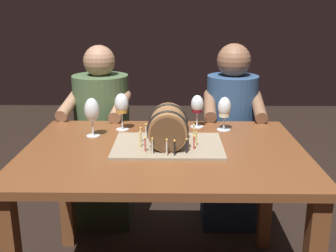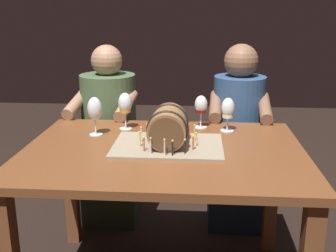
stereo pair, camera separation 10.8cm
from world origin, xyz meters
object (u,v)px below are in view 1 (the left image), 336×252
Objects in this scene: barrel_cake at (168,131)px; wine_glass_white at (224,109)px; wine_glass_amber at (122,105)px; wine_glass_empty at (92,111)px; dining_table at (164,171)px; wine_glass_red at (197,106)px; person_seated_right at (230,146)px; person_seated_left at (103,144)px.

barrel_cake reaches higher than wine_glass_white.
wine_glass_amber and wine_glass_empty have the same top height.
dining_table is 7.24× the size of wine_glass_white.
barrel_cake is 2.58× the size of wine_glass_amber.
wine_glass_red is 0.56m from wine_glass_empty.
wine_glass_white is at bearing 44.16° from dining_table.
person_seated_right is at bearing 32.43° from wine_glass_amber.
person_seated_left is 0.99× the size of person_seated_right.
dining_table is at bearing -52.90° from wine_glass_amber.
wine_glass_red is at bearing 157.77° from wine_glass_white.
wine_glass_amber is (-0.53, -0.00, 0.02)m from wine_glass_white.
person_seated_left is at bearing 114.12° from wine_glass_amber.
wine_glass_white is 0.15m from wine_glass_red.
barrel_cake is 0.40m from wine_glass_white.
dining_table is at bearing -135.84° from wine_glass_white.
wine_glass_amber is (-0.24, 0.27, 0.05)m from barrel_cake.
person_seated_right is (0.63, 0.40, -0.36)m from wine_glass_amber.
wine_glass_empty is (-0.13, -0.11, -0.00)m from wine_glass_amber.
person_seated_right reaches higher than wine_glass_white.
person_seated_right is (0.40, 0.70, -0.11)m from dining_table.
person_seated_left reaches higher than dining_table.
wine_glass_red is 0.15× the size of person_seated_left.
wine_glass_white is (0.29, 0.27, 0.04)m from barrel_cake.
person_seated_left is at bearing 95.10° from wine_glass_empty.
barrel_cake is 2.88× the size of wine_glass_red.
barrel_cake is 0.41m from wine_glass_empty.
wine_glass_white is 0.91× the size of wine_glass_empty.
wine_glass_empty is at bearing -139.24° from wine_glass_amber.
wine_glass_empty is (-0.38, 0.16, 0.05)m from barrel_cake.
wine_glass_white reaches higher than dining_table.
wine_glass_amber is (-0.22, 0.30, 0.24)m from dining_table.
wine_glass_red is 0.40m from wine_glass_amber.
wine_glass_empty is 0.98m from person_seated_right.
wine_glass_empty reaches higher than barrel_cake.
barrel_cake is 0.43× the size of person_seated_left.
dining_table is 0.81m from person_seated_left.
barrel_cake is 0.36m from wine_glass_red.
dining_table is at bearing -115.59° from wine_glass_red.
wine_glass_red is (0.17, 0.35, 0.23)m from dining_table.
person_seated_left is at bearing 122.24° from barrel_cake.
person_seated_left is at bearing 149.21° from wine_glass_red.
dining_table is 1.10× the size of person_seated_right.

